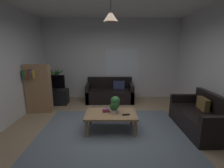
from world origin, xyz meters
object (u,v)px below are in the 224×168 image
at_px(tv_stand, 54,97).
at_px(bookshelf_corner, 38,88).
at_px(book_on_table_0, 106,111).
at_px(book_on_table_2, 106,110).
at_px(potted_plant_on_table, 115,104).
at_px(couch_under_window, 110,93).
at_px(couch_right_side, 201,118).
at_px(pendant_lamp, 111,16).
at_px(remote_on_table_0, 126,115).
at_px(potted_palm_corner, 55,84).
at_px(tv, 53,82).
at_px(coffee_table, 111,116).
at_px(book_on_table_1, 106,110).

xyz_separation_m(tv_stand, bookshelf_corner, (-0.19, -0.69, 0.47)).
relative_size(book_on_table_0, book_on_table_2, 1.10).
bearing_deg(potted_plant_on_table, bookshelf_corner, 153.46).
distance_m(couch_under_window, couch_right_side, 2.93).
bearing_deg(pendant_lamp, book_on_table_0, 144.95).
relative_size(couch_under_window, pendant_lamp, 2.96).
bearing_deg(bookshelf_corner, pendant_lamp, -27.63).
bearing_deg(remote_on_table_0, book_on_table_2, -123.60).
bearing_deg(potted_palm_corner, tv, -79.27).
bearing_deg(bookshelf_corner, coffee_table, -27.63).
distance_m(coffee_table, potted_plant_on_table, 0.28).
relative_size(couch_right_side, book_on_table_1, 9.66).
bearing_deg(tv, remote_on_table_0, -40.01).
height_order(couch_under_window, bookshelf_corner, bookshelf_corner).
distance_m(couch_right_side, bookshelf_corner, 4.30).
bearing_deg(couch_right_side, potted_plant_on_table, -90.27).
bearing_deg(remote_on_table_0, book_on_table_1, -123.31).
relative_size(couch_under_window, tv_stand, 1.80).
bearing_deg(book_on_table_2, bookshelf_corner, 152.87).
height_order(couch_under_window, potted_plant_on_table, couch_under_window).
distance_m(book_on_table_2, pendant_lamp, 1.98).
bearing_deg(book_on_table_1, tv, 136.82).
relative_size(bookshelf_corner, pendant_lamp, 2.55).
distance_m(book_on_table_0, pendant_lamp, 2.03).
bearing_deg(coffee_table, bookshelf_corner, 152.37).
bearing_deg(book_on_table_1, tv_stand, 136.46).
xyz_separation_m(book_on_table_0, book_on_table_1, (-0.00, 0.00, 0.02)).
bearing_deg(couch_right_side, potted_palm_corner, -118.56).
bearing_deg(book_on_table_1, coffee_table, -34.51).
distance_m(book_on_table_1, tv, 2.47).
height_order(coffee_table, potted_palm_corner, potted_palm_corner).
height_order(coffee_table, tv_stand, tv_stand).
xyz_separation_m(couch_under_window, coffee_table, (0.03, -2.07, 0.08)).
bearing_deg(potted_plant_on_table, pendant_lamp, -175.23).
bearing_deg(book_on_table_0, book_on_table_2, 114.92).
bearing_deg(couch_under_window, pendant_lamp, -89.29).
height_order(coffee_table, bookshelf_corner, bookshelf_corner).
distance_m(potted_plant_on_table, tv_stand, 2.69).
height_order(couch_right_side, bookshelf_corner, bookshelf_corner).
relative_size(couch_under_window, couch_right_side, 1.08).
distance_m(couch_under_window, bookshelf_corner, 2.33).
xyz_separation_m(book_on_table_0, potted_palm_corner, (-1.88, 2.12, 0.17)).
bearing_deg(book_on_table_0, potted_plant_on_table, -19.75).
bearing_deg(pendant_lamp, bookshelf_corner, 152.37).
height_order(potted_palm_corner, pendant_lamp, pendant_lamp).
xyz_separation_m(couch_right_side, bookshelf_corner, (-4.14, 1.10, 0.44)).
height_order(couch_under_window, tv_stand, couch_under_window).
height_order(remote_on_table_0, tv_stand, tv_stand).
xyz_separation_m(tv, pendant_lamp, (1.90, -1.76, 1.69)).
xyz_separation_m(tv, potted_palm_corner, (-0.08, 0.44, -0.16)).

